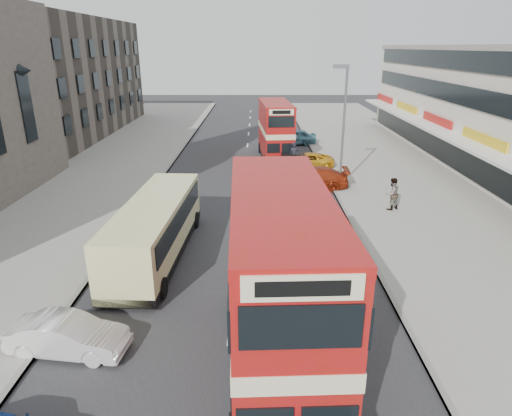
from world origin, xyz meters
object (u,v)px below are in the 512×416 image
(bus_second, at_px, (276,131))
(cyclist, at_px, (294,162))
(coach, at_px, (156,227))
(pedestrian_near, at_px, (392,194))
(car_left_front, at_px, (68,336))
(car_right_a, at_px, (311,178))
(car_right_b, at_px, (307,161))
(bus_main, at_px, (280,285))
(street_lamp, at_px, (343,118))
(car_right_c, at_px, (293,137))

(bus_second, bearing_deg, cyclist, 101.98)
(coach, xyz_separation_m, pedestrian_near, (12.49, 5.90, -0.35))
(car_left_front, bearing_deg, bus_second, -9.03)
(car_right_a, xyz_separation_m, car_right_b, (0.29, 5.43, -0.13))
(bus_main, xyz_separation_m, car_right_b, (3.35, 23.34, -2.22))
(coach, xyz_separation_m, car_right_b, (8.62, 15.86, -0.88))
(street_lamp, xyz_separation_m, pedestrian_near, (2.27, -4.54, -3.67))
(bus_second, xyz_separation_m, coach, (-6.21, -18.88, -0.99))
(car_right_a, distance_m, car_right_b, 5.44)
(bus_main, relative_size, car_right_a, 1.94)
(cyclist, bearing_deg, street_lamp, -51.61)
(bus_main, height_order, car_right_b, bus_main)
(car_right_c, bearing_deg, car_right_a, -4.35)
(car_right_a, bearing_deg, car_right_c, -176.66)
(bus_main, xyz_separation_m, coach, (-5.26, 7.47, -1.34))
(street_lamp, distance_m, car_right_b, 7.04)
(car_left_front, distance_m, pedestrian_near, 18.83)
(car_left_front, xyz_separation_m, cyclist, (8.82, 21.42, 0.17))
(pedestrian_near, relative_size, cyclist, 0.83)
(car_right_b, bearing_deg, bus_second, -143.20)
(bus_main, height_order, car_left_front, bus_main)
(car_right_a, distance_m, car_right_c, 14.31)
(coach, relative_size, cyclist, 4.07)
(car_right_a, bearing_deg, bus_second, -162.98)
(coach, bearing_deg, car_left_front, -98.21)
(car_left_front, bearing_deg, car_right_b, -16.35)
(street_lamp, xyz_separation_m, car_right_a, (-1.88, 0.00, -4.06))
(street_lamp, xyz_separation_m, car_right_b, (-1.60, 5.43, -4.19))
(street_lamp, xyz_separation_m, bus_second, (-4.01, 8.45, -2.33))
(car_right_a, bearing_deg, street_lamp, 92.92)
(car_left_front, bearing_deg, street_lamp, -26.44)
(street_lamp, bearing_deg, car_right_c, 97.91)
(street_lamp, distance_m, car_right_c, 15.00)
(car_right_c, bearing_deg, pedestrian_near, 7.97)
(car_left_front, height_order, car_right_c, car_right_c)
(car_left_front, xyz_separation_m, car_right_c, (9.57, 31.60, 0.14))
(street_lamp, xyz_separation_m, bus_main, (-4.95, -17.91, -1.98))
(coach, distance_m, car_right_b, 18.07)
(cyclist, bearing_deg, bus_main, -90.95)
(car_right_a, bearing_deg, cyclist, -165.36)
(street_lamp, xyz_separation_m, coach, (-10.22, -10.44, -3.32))
(bus_main, bearing_deg, cyclist, -98.05)
(street_lamp, distance_m, bus_main, 18.68)
(car_right_b, relative_size, car_right_c, 0.96)
(car_right_a, xyz_separation_m, car_right_c, (-0.10, 14.31, 0.03))
(street_lamp, distance_m, car_left_front, 21.22)
(car_right_a, height_order, car_right_c, car_right_c)
(bus_main, height_order, pedestrian_near, bus_main)
(street_lamp, xyz_separation_m, car_left_front, (-11.56, -17.30, -4.17))
(street_lamp, relative_size, car_right_c, 1.83)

